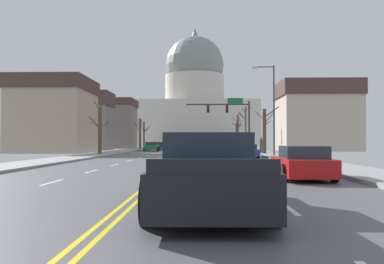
% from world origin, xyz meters
% --- Properties ---
extents(ground, '(20.00, 180.00, 0.20)m').
position_xyz_m(ground, '(0.00, -0.00, 0.02)').
color(ground, '#505055').
extents(signal_gantry, '(7.91, 0.41, 6.60)m').
position_xyz_m(signal_gantry, '(5.36, 13.35, 4.82)').
color(signal_gantry, '#28282D').
rests_on(signal_gantry, ground).
extents(street_lamp_right, '(2.06, 0.24, 8.10)m').
position_xyz_m(street_lamp_right, '(7.95, -0.79, 4.89)').
color(street_lamp_right, '#333338').
rests_on(street_lamp_right, ground).
extents(capitol_building, '(32.51, 18.64, 31.68)m').
position_xyz_m(capitol_building, '(0.00, 72.58, 11.79)').
color(capitol_building, beige).
rests_on(capitol_building, ground).
extents(sedan_near_00, '(2.07, 4.44, 1.27)m').
position_xyz_m(sedan_near_00, '(1.90, 10.21, 0.59)').
color(sedan_near_00, '#6B6056').
rests_on(sedan_near_00, ground).
extents(sedan_near_01, '(2.03, 4.59, 1.23)m').
position_xyz_m(sedan_near_01, '(5.45, 3.88, 0.57)').
color(sedan_near_01, '#6B6056').
rests_on(sedan_near_01, ground).
extents(sedan_near_02, '(2.09, 4.64, 1.15)m').
position_xyz_m(sedan_near_02, '(5.44, -2.48, 0.55)').
color(sedan_near_02, navy).
rests_on(sedan_near_02, ground).
extents(sedan_near_03, '(2.08, 4.49, 1.30)m').
position_xyz_m(sedan_near_03, '(1.65, -9.30, 0.60)').
color(sedan_near_03, navy).
rests_on(sedan_near_03, ground).
extents(sedan_near_04, '(2.04, 4.28, 1.16)m').
position_xyz_m(sedan_near_04, '(1.92, -15.40, 0.56)').
color(sedan_near_04, '#B71414').
rests_on(sedan_near_04, ground).
extents(sedan_near_05, '(2.01, 4.38, 1.24)m').
position_xyz_m(sedan_near_05, '(5.43, -22.58, 0.58)').
color(sedan_near_05, '#B71414').
rests_on(sedan_near_05, ground).
extents(pickup_truck_near_06, '(2.37, 5.77, 1.61)m').
position_xyz_m(pickup_truck_near_06, '(1.79, -29.53, 0.72)').
color(pickup_truck_near_06, black).
rests_on(pickup_truck_near_06, ground).
extents(sedan_oncoming_00, '(2.18, 4.70, 1.26)m').
position_xyz_m(sedan_oncoming_00, '(-5.33, 20.40, 0.60)').
color(sedan_oncoming_00, '#1E7247').
rests_on(sedan_oncoming_00, ground).
extents(sedan_oncoming_01, '(2.05, 4.72, 1.23)m').
position_xyz_m(sedan_oncoming_01, '(-4.97, 29.98, 0.57)').
color(sedan_oncoming_01, navy).
rests_on(sedan_oncoming_01, ground).
extents(flank_building_00, '(8.82, 9.58, 8.96)m').
position_xyz_m(flank_building_00, '(-16.11, 11.50, 4.54)').
color(flank_building_00, tan).
rests_on(flank_building_00, ground).
extents(flank_building_01, '(12.39, 8.62, 9.19)m').
position_xyz_m(flank_building_01, '(-16.88, 39.70, 4.64)').
color(flank_building_01, slate).
rests_on(flank_building_01, ground).
extents(flank_building_02, '(9.98, 6.63, 9.01)m').
position_xyz_m(flank_building_02, '(-17.33, 26.18, 4.57)').
color(flank_building_02, slate).
rests_on(flank_building_02, ground).
extents(flank_building_03, '(10.67, 8.66, 9.65)m').
position_xyz_m(flank_building_03, '(17.90, 20.25, 4.89)').
color(flank_building_03, '#B2A38E').
rests_on(flank_building_03, ground).
extents(bare_tree_00, '(2.39, 1.65, 4.79)m').
position_xyz_m(bare_tree_00, '(8.19, 4.62, 2.53)').
color(bare_tree_00, '#4C3D2D').
rests_on(bare_tree_00, ground).
extents(bare_tree_01, '(2.07, 1.73, 5.73)m').
position_xyz_m(bare_tree_01, '(-8.40, 2.73, 2.57)').
color(bare_tree_01, '#4C3D2D').
rests_on(bare_tree_01, ground).
extents(bare_tree_02, '(1.96, 1.80, 6.22)m').
position_xyz_m(bare_tree_02, '(8.61, 40.80, 3.42)').
color(bare_tree_02, '#423328').
rests_on(bare_tree_02, ground).
extents(bare_tree_03, '(1.88, 1.61, 4.72)m').
position_xyz_m(bare_tree_03, '(-8.50, 35.97, 2.62)').
color(bare_tree_03, '#4C3D2D').
rests_on(bare_tree_03, ground).
extents(bare_tree_04, '(2.12, 1.10, 6.42)m').
position_xyz_m(bare_tree_04, '(8.26, 23.83, 3.52)').
color(bare_tree_04, brown).
rests_on(bare_tree_04, ground).
extents(bare_tree_05, '(1.60, 2.26, 5.18)m').
position_xyz_m(bare_tree_05, '(-8.01, 27.39, 2.70)').
color(bare_tree_05, brown).
rests_on(bare_tree_05, ground).
extents(bare_tree_06, '(1.19, 2.14, 5.45)m').
position_xyz_m(bare_tree_06, '(8.85, 46.30, 2.86)').
color(bare_tree_06, '#423328').
rests_on(bare_tree_06, ground).
extents(pedestrian_00, '(0.35, 0.34, 1.72)m').
position_xyz_m(pedestrian_00, '(8.13, 6.58, 1.09)').
color(pedestrian_00, '#33333D').
rests_on(pedestrian_00, ground).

